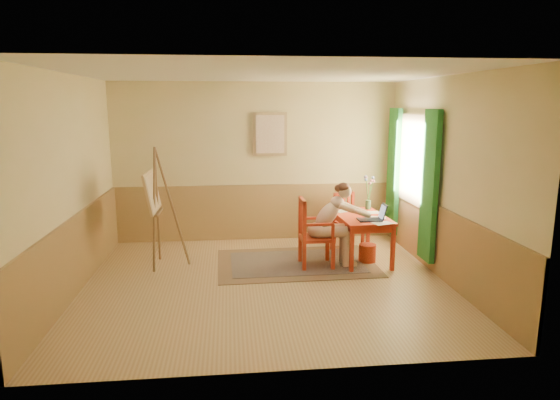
{
  "coord_description": "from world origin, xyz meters",
  "views": [
    {
      "loc": [
        -0.48,
        -6.28,
        2.42
      ],
      "look_at": [
        0.25,
        0.55,
        1.05
      ],
      "focal_mm": 30.97,
      "sensor_mm": 36.0,
      "label": 1
    }
  ],
  "objects": [
    {
      "name": "room",
      "position": [
        0.0,
        0.0,
        1.4
      ],
      "size": [
        5.04,
        4.54,
        2.84
      ],
      "color": "tan",
      "rests_on": "ground"
    },
    {
      "name": "wainscot",
      "position": [
        0.0,
        0.8,
        0.5
      ],
      "size": [
        5.0,
        4.5,
        1.0
      ],
      "color": "tan",
      "rests_on": "room"
    },
    {
      "name": "table",
      "position": [
        1.55,
        0.84,
        0.63
      ],
      "size": [
        0.78,
        1.23,
        0.72
      ],
      "color": "red",
      "rests_on": "room"
    },
    {
      "name": "laptop",
      "position": [
        1.65,
        0.51,
        0.77
      ],
      "size": [
        0.41,
        0.25,
        0.25
      ],
      "color": "#1E2338",
      "rests_on": "table"
    },
    {
      "name": "easel",
      "position": [
        -1.59,
        0.92,
        1.07
      ],
      "size": [
        0.6,
        0.8,
        1.81
      ],
      "color": "brown",
      "rests_on": "room"
    },
    {
      "name": "chair_back",
      "position": [
        1.56,
        1.72,
        0.45
      ],
      "size": [
        0.49,
        0.51,
        0.9
      ],
      "color": "red",
      "rests_on": "room"
    },
    {
      "name": "wastebasket",
      "position": [
        1.63,
        0.73,
        0.14
      ],
      "size": [
        0.34,
        0.34,
        0.28
      ],
      "primitive_type": "cylinder",
      "rotation": [
        0.0,
        0.0,
        -0.33
      ],
      "color": "#BE4124",
      "rests_on": "room"
    },
    {
      "name": "rug",
      "position": [
        0.53,
        0.78,
        0.01
      ],
      "size": [
        2.43,
        1.64,
        0.02
      ],
      "color": "#8C7251",
      "rests_on": "room"
    },
    {
      "name": "wall_portrait",
      "position": [
        0.25,
        2.2,
        1.9
      ],
      "size": [
        0.6,
        0.05,
        0.76
      ],
      "color": "tan",
      "rests_on": "room"
    },
    {
      "name": "figure",
      "position": [
        1.05,
        0.61,
        0.71
      ],
      "size": [
        0.94,
        0.41,
        1.28
      ],
      "color": "beige",
      "rests_on": "room"
    },
    {
      "name": "vase",
      "position": [
        1.79,
        1.29,
        0.97
      ],
      "size": [
        0.23,
        0.28,
        0.56
      ],
      "color": "#3F724C",
      "rests_on": "table"
    },
    {
      "name": "chair_left",
      "position": [
        0.75,
        0.61,
        0.52
      ],
      "size": [
        0.48,
        0.46,
        1.05
      ],
      "color": "red",
      "rests_on": "room"
    },
    {
      "name": "papers",
      "position": [
        1.64,
        0.79,
        0.72
      ],
      "size": [
        0.73,
        1.15,
        0.0
      ],
      "color": "white",
      "rests_on": "table"
    },
    {
      "name": "window",
      "position": [
        2.42,
        1.1,
        1.35
      ],
      "size": [
        0.12,
        2.01,
        2.2
      ],
      "color": "white",
      "rests_on": "room"
    }
  ]
}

